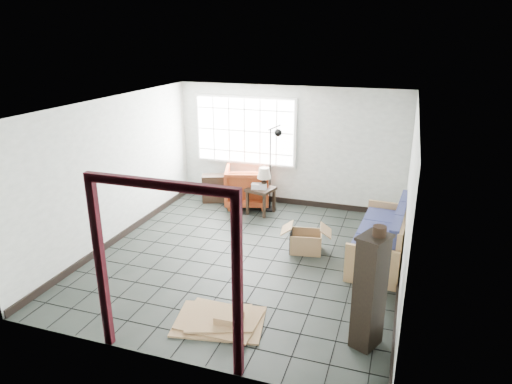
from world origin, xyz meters
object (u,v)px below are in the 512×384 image
(armchair, at_px, (247,184))
(tall_shelf, at_px, (370,291))
(futon_sofa, at_px, (385,240))
(side_table, at_px, (261,192))

(armchair, relative_size, tall_shelf, 0.66)
(futon_sofa, bearing_deg, armchair, 155.65)
(armchair, bearing_deg, tall_shelf, 108.90)
(side_table, bearing_deg, armchair, 139.64)
(armchair, bearing_deg, side_table, 122.41)
(armchair, relative_size, side_table, 1.57)
(side_table, distance_m, tall_shelf, 4.52)
(side_table, xyz_separation_m, tall_shelf, (2.55, -3.72, 0.28))
(armchair, distance_m, side_table, 0.57)
(futon_sofa, distance_m, side_table, 2.92)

